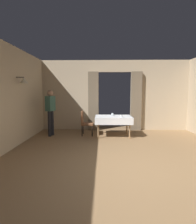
% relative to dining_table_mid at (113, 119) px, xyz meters
% --- Properties ---
extents(ground, '(10.08, 10.08, 0.00)m').
position_rel_dining_table_mid_xyz_m(ground, '(0.12, -3.00, -0.66)').
color(ground, olive).
extents(wall_back, '(6.40, 0.27, 3.00)m').
position_rel_dining_table_mid_xyz_m(wall_back, '(0.12, 1.18, 0.85)').
color(wall_back, tan).
rests_on(wall_back, ground).
extents(dining_table_mid, '(1.35, 0.96, 0.75)m').
position_rel_dining_table_mid_xyz_m(dining_table_mid, '(0.00, 0.00, 0.00)').
color(dining_table_mid, olive).
rests_on(dining_table_mid, ground).
extents(chair_mid_left, '(0.44, 0.44, 0.93)m').
position_rel_dining_table_mid_xyz_m(chair_mid_left, '(-1.06, 0.10, -0.14)').
color(chair_mid_left, black).
rests_on(chair_mid_left, ground).
extents(glass_mid_a, '(0.08, 0.08, 0.08)m').
position_rel_dining_table_mid_xyz_m(glass_mid_a, '(0.27, -0.24, 0.13)').
color(glass_mid_a, silver).
rests_on(glass_mid_a, dining_table_mid).
extents(glass_mid_b, '(0.08, 0.08, 0.10)m').
position_rel_dining_table_mid_xyz_m(glass_mid_b, '(-0.03, 0.09, 0.14)').
color(glass_mid_b, silver).
rests_on(glass_mid_b, dining_table_mid).
extents(person_waiter_by_doorway, '(0.32, 0.41, 1.72)m').
position_rel_dining_table_mid_xyz_m(person_waiter_by_doorway, '(-2.35, -0.02, 0.36)').
color(person_waiter_by_doorway, black).
rests_on(person_waiter_by_doorway, ground).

